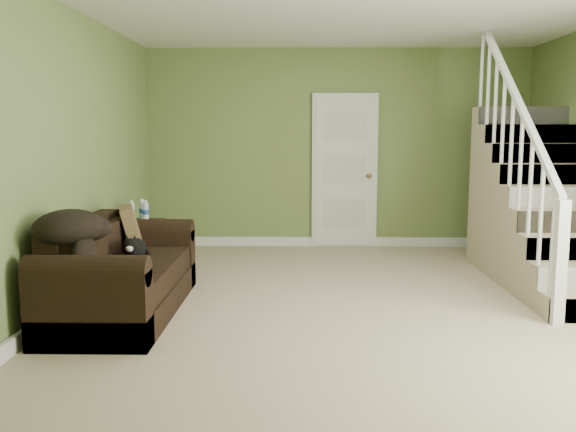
{
  "coord_description": "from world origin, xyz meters",
  "views": [
    {
      "loc": [
        -0.5,
        -5.34,
        1.52
      ],
      "look_at": [
        -0.6,
        0.29,
        0.74
      ],
      "focal_mm": 38.0,
      "sensor_mm": 36.0,
      "label": 1
    }
  ],
  "objects_px": {
    "banana": "(120,269)",
    "cat": "(134,249)",
    "side_table": "(141,246)",
    "sofa": "(119,278)"
  },
  "relations": [
    {
      "from": "sofa",
      "to": "cat",
      "type": "distance_m",
      "value": 0.29
    },
    {
      "from": "cat",
      "to": "sofa",
      "type": "bearing_deg",
      "value": -121.57
    },
    {
      "from": "sofa",
      "to": "side_table",
      "type": "height_order",
      "value": "side_table"
    },
    {
      "from": "side_table",
      "to": "banana",
      "type": "bearing_deg",
      "value": -80.21
    },
    {
      "from": "side_table",
      "to": "cat",
      "type": "distance_m",
      "value": 1.4
    },
    {
      "from": "side_table",
      "to": "cat",
      "type": "relative_size",
      "value": 1.61
    },
    {
      "from": "side_table",
      "to": "cat",
      "type": "xyz_separation_m",
      "value": [
        0.3,
        -1.35,
        0.23
      ]
    },
    {
      "from": "banana",
      "to": "cat",
      "type": "bearing_deg",
      "value": 63.97
    },
    {
      "from": "sofa",
      "to": "side_table",
      "type": "bearing_deg",
      "value": 97.83
    },
    {
      "from": "banana",
      "to": "sofa",
      "type": "bearing_deg",
      "value": 80.12
    }
  ]
}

